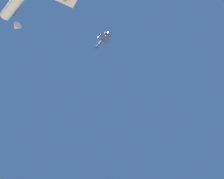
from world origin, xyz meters
The scene contains 2 objects.
chase_jet_lead centered at (73.34, 106.38, 168.57)m, with size 15.22×8.30×4.00m.
chase_jet_trailing centered at (27.37, 48.73, 122.38)m, with size 15.22×8.16×4.00m.
Camera 1 is at (-33.04, 91.49, 3.02)m, focal length 31.89 mm.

